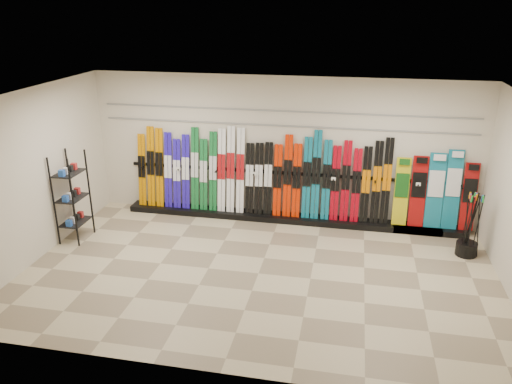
# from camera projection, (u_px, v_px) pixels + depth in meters

# --- Properties ---
(floor) EXTENTS (8.00, 8.00, 0.00)m
(floor) POSITION_uv_depth(u_px,v_px,m) (258.00, 273.00, 8.53)
(floor) COLOR #85755C
(floor) RESTS_ON ground
(back_wall) EXTENTS (8.00, 0.00, 8.00)m
(back_wall) POSITION_uv_depth(u_px,v_px,m) (282.00, 149.00, 10.28)
(back_wall) COLOR beige
(back_wall) RESTS_ON floor
(left_wall) EXTENTS (0.00, 5.00, 5.00)m
(left_wall) POSITION_uv_depth(u_px,v_px,m) (35.00, 176.00, 8.72)
(left_wall) COLOR beige
(left_wall) RESTS_ON floor
(ceiling) EXTENTS (8.00, 8.00, 0.00)m
(ceiling) POSITION_uv_depth(u_px,v_px,m) (259.00, 98.00, 7.46)
(ceiling) COLOR silver
(ceiling) RESTS_ON back_wall
(ski_rack_base) EXTENTS (8.00, 0.40, 0.12)m
(ski_rack_base) POSITION_uv_depth(u_px,v_px,m) (289.00, 218.00, 10.56)
(ski_rack_base) COLOR black
(ski_rack_base) RESTS_ON floor
(skis) EXTENTS (5.37, 0.25, 1.84)m
(skis) POSITION_uv_depth(u_px,v_px,m) (259.00, 176.00, 10.42)
(skis) COLOR #CF7D00
(skis) RESTS_ON ski_rack_base
(snowboards) EXTENTS (1.56, 0.24, 1.58)m
(snowboards) POSITION_uv_depth(u_px,v_px,m) (435.00, 192.00, 9.82)
(snowboards) COLOR gold
(snowboards) RESTS_ON ski_rack_base
(accessory_rack) EXTENTS (0.40, 0.60, 1.73)m
(accessory_rack) POSITION_uv_depth(u_px,v_px,m) (72.00, 197.00, 9.50)
(accessory_rack) COLOR black
(accessory_rack) RESTS_ON floor
(pole_bin) EXTENTS (0.37, 0.37, 0.25)m
(pole_bin) POSITION_uv_depth(u_px,v_px,m) (466.00, 249.00, 9.11)
(pole_bin) COLOR black
(pole_bin) RESTS_ON floor
(ski_poles) EXTENTS (0.34, 0.30, 1.18)m
(ski_poles) POSITION_uv_depth(u_px,v_px,m) (471.00, 225.00, 8.93)
(ski_poles) COLOR black
(ski_poles) RESTS_ON pole_bin
(slatwall_rail_0) EXTENTS (7.60, 0.02, 0.03)m
(slatwall_rail_0) POSITION_uv_depth(u_px,v_px,m) (282.00, 126.00, 10.09)
(slatwall_rail_0) COLOR gray
(slatwall_rail_0) RESTS_ON back_wall
(slatwall_rail_1) EXTENTS (7.60, 0.02, 0.03)m
(slatwall_rail_1) POSITION_uv_depth(u_px,v_px,m) (282.00, 111.00, 9.98)
(slatwall_rail_1) COLOR gray
(slatwall_rail_1) RESTS_ON back_wall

